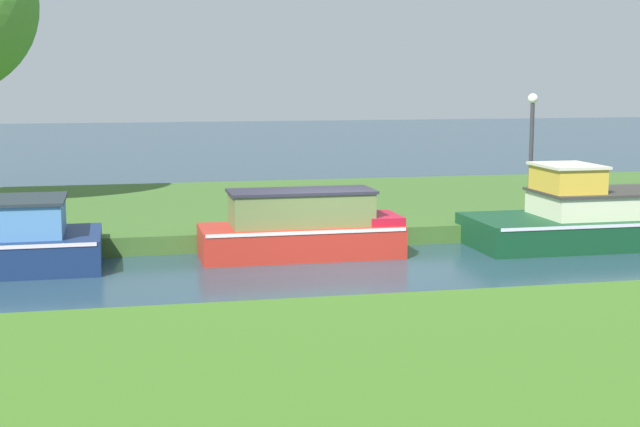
{
  "coord_description": "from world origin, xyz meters",
  "views": [
    {
      "loc": [
        -4.4,
        -17.59,
        3.74
      ],
      "look_at": [
        -0.24,
        1.2,
        0.9
      ],
      "focal_mm": 52.41,
      "sensor_mm": 36.0,
      "label": 1
    }
  ],
  "objects": [
    {
      "name": "ground_plane",
      "position": [
        0.0,
        0.0,
        0.0
      ],
      "size": [
        120.0,
        120.0,
        0.0
      ],
      "primitive_type": "plane",
      "color": "#24404E"
    },
    {
      "name": "riverbank_far",
      "position": [
        0.0,
        7.0,
        0.2
      ],
      "size": [
        72.0,
        10.0,
        0.4
      ],
      "primitive_type": "cube",
      "color": "#3D6528",
      "rests_on": "ground_plane"
    },
    {
      "name": "riverbank_near",
      "position": [
        0.0,
        -9.0,
        0.2
      ],
      "size": [
        72.0,
        10.0,
        0.4
      ],
      "primitive_type": "cube",
      "color": "#3F6F22",
      "rests_on": "ground_plane"
    },
    {
      "name": "red_cruiser",
      "position": [
        -0.61,
        1.2,
        0.6
      ],
      "size": [
        4.18,
        1.55,
        1.41
      ],
      "color": "red",
      "rests_on": "ground_plane"
    },
    {
      "name": "lamp_post",
      "position": [
        5.37,
        3.11,
        2.24
      ],
      "size": [
        0.24,
        0.24,
        2.93
      ],
      "color": "#333338",
      "rests_on": "riverbank_far"
    }
  ]
}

